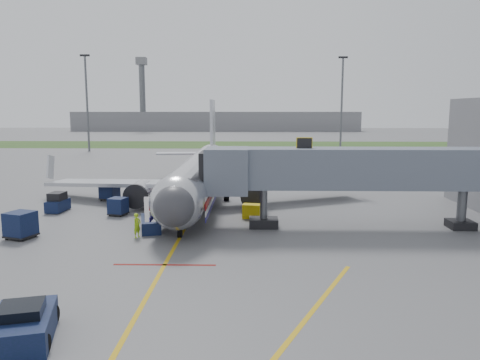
{
  "coord_description": "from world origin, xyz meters",
  "views": [
    {
      "loc": [
        5.02,
        -30.06,
        8.97
      ],
      "look_at": [
        4.11,
        8.05,
        3.2
      ],
      "focal_mm": 35.0,
      "sensor_mm": 36.0,
      "label": 1
    }
  ],
  "objects_px": {
    "airliner": "(200,174)",
    "belt_loader": "(151,223)",
    "baggage_tug": "(58,203)",
    "pushback_tug": "(22,326)",
    "ramp_worker": "(137,225)"
  },
  "relations": [
    {
      "from": "airliner",
      "to": "belt_loader",
      "type": "relative_size",
      "value": 8.05
    },
    {
      "from": "baggage_tug",
      "to": "belt_loader",
      "type": "xyz_separation_m",
      "value": [
        9.61,
        -6.12,
        -0.24
      ]
    },
    {
      "from": "pushback_tug",
      "to": "belt_loader",
      "type": "relative_size",
      "value": 0.92
    },
    {
      "from": "airliner",
      "to": "belt_loader",
      "type": "xyz_separation_m",
      "value": [
        -2.51,
        -11.21,
        -2.13
      ]
    },
    {
      "from": "airliner",
      "to": "ramp_worker",
      "type": "distance_m",
      "value": 13.86
    },
    {
      "from": "airliner",
      "to": "ramp_worker",
      "type": "xyz_separation_m",
      "value": [
        -3.0,
        -13.42,
        -1.77
      ]
    },
    {
      "from": "airliner",
      "to": "baggage_tug",
      "type": "distance_m",
      "value": 13.28
    },
    {
      "from": "pushback_tug",
      "to": "ramp_worker",
      "type": "height_order",
      "value": "ramp_worker"
    },
    {
      "from": "pushback_tug",
      "to": "belt_loader",
      "type": "height_order",
      "value": "belt_loader"
    },
    {
      "from": "belt_loader",
      "to": "ramp_worker",
      "type": "bearing_deg",
      "value": -102.5
    },
    {
      "from": "ramp_worker",
      "to": "baggage_tug",
      "type": "bearing_deg",
      "value": 77.61
    },
    {
      "from": "baggage_tug",
      "to": "belt_loader",
      "type": "bearing_deg",
      "value": -32.5
    },
    {
      "from": "pushback_tug",
      "to": "belt_loader",
      "type": "distance_m",
      "value": 17.26
    },
    {
      "from": "belt_loader",
      "to": "ramp_worker",
      "type": "height_order",
      "value": "belt_loader"
    },
    {
      "from": "airliner",
      "to": "pushback_tug",
      "type": "distance_m",
      "value": 28.75
    }
  ]
}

